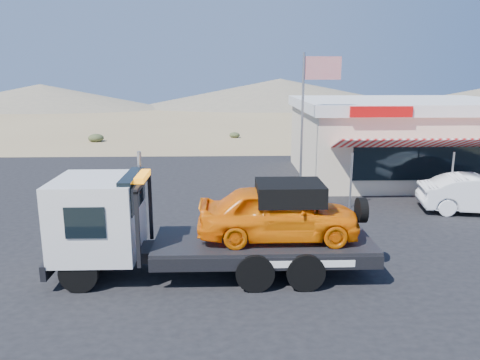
{
  "coord_description": "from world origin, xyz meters",
  "views": [
    {
      "loc": [
        1.57,
        -14.39,
        5.3
      ],
      "look_at": [
        2.09,
        1.89,
        1.5
      ],
      "focal_mm": 35.0,
      "sensor_mm": 36.0,
      "label": 1
    }
  ],
  "objects_px": {
    "tow_truck": "(206,221)",
    "flagpole": "(308,110)",
    "jerky_store": "(400,138)",
    "white_sedan": "(479,194)"
  },
  "relations": [
    {
      "from": "tow_truck",
      "to": "jerky_store",
      "type": "distance_m",
      "value": 15.05
    },
    {
      "from": "jerky_store",
      "to": "flagpole",
      "type": "relative_size",
      "value": 1.73
    },
    {
      "from": "flagpole",
      "to": "jerky_store",
      "type": "bearing_deg",
      "value": 38.79
    },
    {
      "from": "tow_truck",
      "to": "flagpole",
      "type": "height_order",
      "value": "flagpole"
    },
    {
      "from": "flagpole",
      "to": "tow_truck",
      "type": "bearing_deg",
      "value": -118.3
    },
    {
      "from": "tow_truck",
      "to": "flagpole",
      "type": "relative_size",
      "value": 1.37
    },
    {
      "from": "tow_truck",
      "to": "flagpole",
      "type": "xyz_separation_m",
      "value": [
        3.89,
        7.22,
        2.29
      ]
    },
    {
      "from": "white_sedan",
      "to": "tow_truck",
      "type": "bearing_deg",
      "value": 126.85
    },
    {
      "from": "tow_truck",
      "to": "white_sedan",
      "type": "height_order",
      "value": "tow_truck"
    },
    {
      "from": "white_sedan",
      "to": "jerky_store",
      "type": "bearing_deg",
      "value": 16.13
    }
  ]
}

